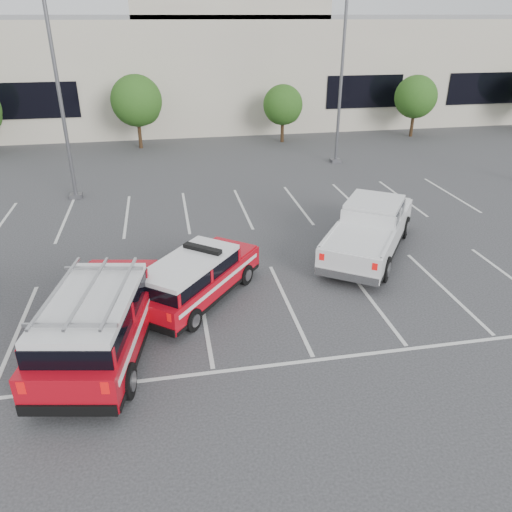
{
  "coord_description": "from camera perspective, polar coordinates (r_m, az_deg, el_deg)",
  "views": [
    {
      "loc": [
        -3.51,
        -13.12,
        8.31
      ],
      "look_at": [
        -0.75,
        1.59,
        1.05
      ],
      "focal_mm": 35.0,
      "sensor_mm": 36.0,
      "label": 1
    }
  ],
  "objects": [
    {
      "name": "ground",
      "position": [
        15.92,
        3.74,
        -5.64
      ],
      "size": [
        120.0,
        120.0,
        0.0
      ],
      "primitive_type": "plane",
      "color": "#2E2E30",
      "rests_on": "ground"
    },
    {
      "name": "stall_markings",
      "position": [
        19.79,
        0.59,
        1.08
      ],
      "size": [
        23.0,
        15.0,
        0.01
      ],
      "primitive_type": "cube",
      "color": "silver",
      "rests_on": "ground"
    },
    {
      "name": "convention_building",
      "position": [
        45.28,
        -6.35,
        21.19
      ],
      "size": [
        60.0,
        16.99,
        13.2
      ],
      "color": "beige",
      "rests_on": "ground"
    },
    {
      "name": "tree_mid_left",
      "position": [
        35.58,
        -13.33,
        16.71
      ],
      "size": [
        3.37,
        3.37,
        4.85
      ],
      "color": "#3F2B19",
      "rests_on": "ground"
    },
    {
      "name": "tree_mid_right",
      "position": [
        36.66,
        3.21,
        16.73
      ],
      "size": [
        2.77,
        2.77,
        3.99
      ],
      "color": "#3F2B19",
      "rests_on": "ground"
    },
    {
      "name": "tree_right",
      "position": [
        40.17,
        17.86,
        16.79
      ],
      "size": [
        3.07,
        3.07,
        4.42
      ],
      "color": "#3F2B19",
      "rests_on": "ground"
    },
    {
      "name": "light_pole_left",
      "position": [
        25.71,
        -21.61,
        17.21
      ],
      "size": [
        0.9,
        0.6,
        10.24
      ],
      "color": "#59595E",
      "rests_on": "ground"
    },
    {
      "name": "light_pole_mid",
      "position": [
        31.12,
        9.75,
        19.78
      ],
      "size": [
        0.9,
        0.6,
        10.24
      ],
      "color": "#59595E",
      "rests_on": "ground"
    },
    {
      "name": "fire_chief_suv",
      "position": [
        15.92,
        -6.8,
        -2.83
      ],
      "size": [
        4.47,
        4.96,
        1.73
      ],
      "rotation": [
        0.0,
        0.0,
        -0.67
      ],
      "color": "#AF0814",
      "rests_on": "ground"
    },
    {
      "name": "white_pickup",
      "position": [
        19.53,
        12.79,
        2.54
      ],
      "size": [
        5.44,
        6.5,
        1.96
      ],
      "rotation": [
        0.0,
        0.0,
        -0.61
      ],
      "color": "silver",
      "rests_on": "ground"
    },
    {
      "name": "ladder_suv",
      "position": [
        13.95,
        -17.36,
        -7.54
      ],
      "size": [
        3.26,
        6.03,
        2.25
      ],
      "rotation": [
        0.0,
        0.0,
        -0.19
      ],
      "color": "#AF0814",
      "rests_on": "ground"
    }
  ]
}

